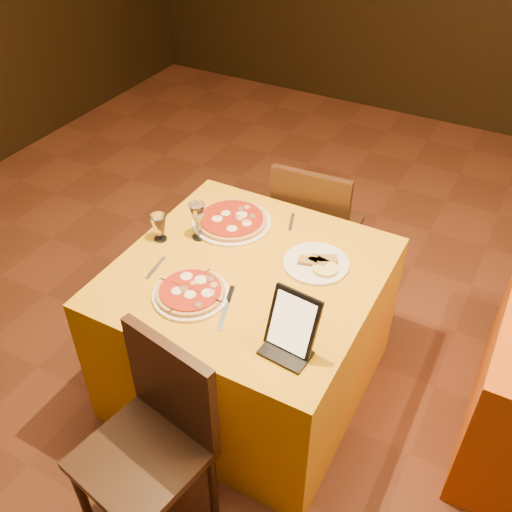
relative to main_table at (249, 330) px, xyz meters
The scene contains 13 objects.
floor 0.39m from the main_table, 10.60° to the right, with size 6.00×7.00×0.01m, color #5E2D19.
main_table is the anchor object (origin of this frame).
chair_main_near 0.82m from the main_table, 90.00° to the right, with size 0.44×0.44×0.91m, color black, non-canonical shape.
chair_main_far 0.81m from the main_table, 90.00° to the left, with size 0.41×0.41×0.91m, color black, non-canonical shape.
pizza_near 0.48m from the main_table, 116.25° to the right, with size 0.32×0.32×0.03m.
pizza_far 0.52m from the main_table, 132.02° to the left, with size 0.38×0.38×0.03m.
cutlet_dish 0.49m from the main_table, 35.07° to the left, with size 0.29×0.29×0.03m.
wine_glass 0.57m from the main_table, 163.26° to the left, with size 0.08×0.08×0.19m, color tan, non-canonical shape.
water_glass 0.64m from the main_table, behind, with size 0.07×0.07×0.13m, color white, non-canonical shape.
tablet 0.68m from the main_table, 40.49° to the right, with size 0.19×0.02×0.24m, color black.
knife 0.46m from the main_table, 80.96° to the right, with size 0.24×0.02×0.01m, color silver.
fork_near 0.55m from the main_table, 152.83° to the right, with size 0.16×0.02×0.01m, color #B2B3BA.
fork_far 0.55m from the main_table, 88.10° to the left, with size 0.14×0.02×0.01m, color silver.
Camera 1 is at (0.82, -1.62, 2.35)m, focal length 40.00 mm.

